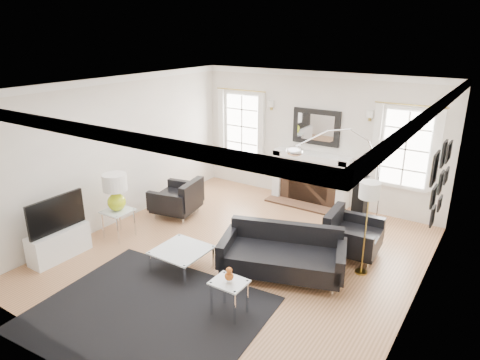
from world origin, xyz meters
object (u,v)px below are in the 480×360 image
Objects in this scene: armchair_right at (350,236)px; armchair_left at (179,199)px; fireplace at (310,179)px; coffee_table at (182,251)px; sofa at (283,255)px; gourd_lamp at (115,190)px; arc_floor_lamp at (338,178)px.

armchair_left is at bearing -174.40° from armchair_right.
coffee_table is (-0.51, -3.66, -0.23)m from fireplace.
coffee_table is at bearing -137.02° from armchair_right.
sofa is 2.97× the size of gourd_lamp.
armchair_left is 1.09× the size of armchair_right.
sofa is 3.18m from gourd_lamp.
gourd_lamp reaches higher than coffee_table.
arc_floor_lamp reaches higher than gourd_lamp.
gourd_lamp reaches higher than armchair_right.
sofa is at bearing -73.15° from fireplace.
armchair_right is 2.80m from coffee_table.
gourd_lamp reaches higher than armchair_left.
arc_floor_lamp reaches higher than fireplace.
arc_floor_lamp is at bearing 83.55° from sofa.
fireplace is at bearing 106.85° from sofa.
armchair_left is at bearing 163.63° from sofa.
arc_floor_lamp is at bearing 133.59° from armchair_right.
coffee_table is 1.81m from gourd_lamp.
armchair_right is 1.42× the size of gourd_lamp.
arc_floor_lamp is (-0.47, 0.49, 0.78)m from armchair_right.
sofa is 1.58m from coffee_table.
sofa is at bearing -16.37° from armchair_left.
armchair_left is 3.48m from armchair_right.
fireplace reaches higher than sofa.
arc_floor_lamp reaches higher than armchair_left.
armchair_left reaches higher than sofa.
armchair_right is at bearing -48.76° from fireplace.
coffee_table is (-1.39, -0.75, -0.02)m from sofa.
fireplace is 1.59× the size of armchair_left.
armchair_right is (0.66, 1.16, 0.02)m from sofa.
coffee_table is at bearing -123.34° from arc_floor_lamp.
coffee_table is 2.99m from arc_floor_lamp.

